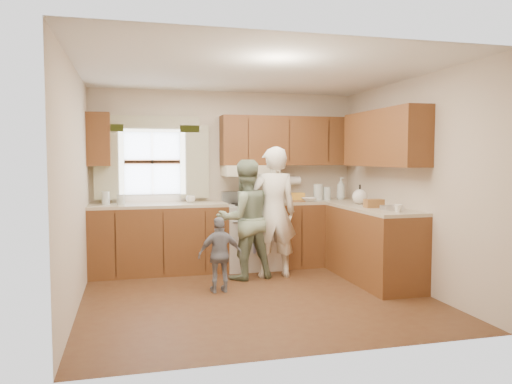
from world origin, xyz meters
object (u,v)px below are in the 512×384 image
object	(u,v)px
woman_left	(273,212)
woman_right	(245,219)
stove	(252,235)
child	(220,255)

from	to	relation	value
woman_left	woman_right	world-z (taller)	woman_left
stove	woman_left	xyz separation A→B (m)	(0.15, -0.59, 0.38)
woman_left	child	distance (m)	1.07
stove	woman_right	size ratio (longest dim) A/B	0.70
stove	child	distance (m)	1.33
stove	woman_right	xyz separation A→B (m)	(-0.24, -0.59, 0.30)
stove	child	xyz separation A→B (m)	(-0.66, -1.16, -0.03)
woman_left	child	size ratio (longest dim) A/B	1.94
woman_left	child	bearing A→B (deg)	38.70
stove	child	bearing A→B (deg)	-119.67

